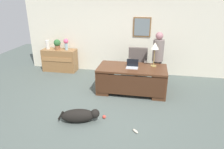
{
  "coord_description": "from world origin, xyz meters",
  "views": [
    {
      "loc": [
        0.95,
        -4.44,
        2.63
      ],
      "look_at": [
        0.04,
        0.3,
        0.75
      ],
      "focal_mm": 33.17,
      "sensor_mm": 36.0,
      "label": 1
    }
  ],
  "objects_px": {
    "laptop": "(132,66)",
    "person_standing": "(158,59)",
    "armchair": "(137,66)",
    "dog_toy_ball": "(104,117)",
    "credenza": "(60,60)",
    "dog_toy_bone": "(135,131)",
    "desk": "(132,79)",
    "desk_lamp": "(155,47)",
    "dog_lying": "(80,115)",
    "vase_empty": "(48,45)",
    "vase_with_flowers": "(66,43)",
    "potted_plant": "(57,44)"
  },
  "relations": [
    {
      "from": "person_standing",
      "to": "dog_toy_bone",
      "type": "bearing_deg",
      "value": -99.36
    },
    {
      "from": "credenza",
      "to": "dog_lying",
      "type": "bearing_deg",
      "value": -59.33
    },
    {
      "from": "dog_lying",
      "to": "laptop",
      "type": "height_order",
      "value": "laptop"
    },
    {
      "from": "desk",
      "to": "dog_toy_bone",
      "type": "xyz_separation_m",
      "value": [
        0.28,
        -1.85,
        -0.38
      ]
    },
    {
      "from": "credenza",
      "to": "desk_lamp",
      "type": "relative_size",
      "value": 1.78
    },
    {
      "from": "laptop",
      "to": "vase_empty",
      "type": "height_order",
      "value": "vase_empty"
    },
    {
      "from": "desk",
      "to": "vase_with_flowers",
      "type": "xyz_separation_m",
      "value": [
        -2.45,
        1.3,
        0.63
      ]
    },
    {
      "from": "credenza",
      "to": "dog_toy_ball",
      "type": "xyz_separation_m",
      "value": [
        2.28,
        -2.78,
        -0.36
      ]
    },
    {
      "from": "armchair",
      "to": "person_standing",
      "type": "height_order",
      "value": "person_standing"
    },
    {
      "from": "dog_lying",
      "to": "dog_toy_ball",
      "type": "distance_m",
      "value": 0.55
    },
    {
      "from": "vase_empty",
      "to": "dog_toy_bone",
      "type": "xyz_separation_m",
      "value": [
        3.43,
        -3.16,
        -0.93
      ]
    },
    {
      "from": "credenza",
      "to": "dog_toy_bone",
      "type": "bearing_deg",
      "value": -46.32
    },
    {
      "from": "desk",
      "to": "dog_toy_bone",
      "type": "bearing_deg",
      "value": -81.55
    },
    {
      "from": "credenza",
      "to": "laptop",
      "type": "xyz_separation_m",
      "value": [
        2.74,
        -1.3,
        0.4
      ]
    },
    {
      "from": "credenza",
      "to": "dog_lying",
      "type": "relative_size",
      "value": 1.34
    },
    {
      "from": "armchair",
      "to": "dog_toy_ball",
      "type": "distance_m",
      "value": 2.52
    },
    {
      "from": "dog_toy_ball",
      "to": "vase_empty",
      "type": "bearing_deg",
      "value": 134.01
    },
    {
      "from": "dog_lying",
      "to": "dog_toy_bone",
      "type": "xyz_separation_m",
      "value": [
        1.23,
        -0.15,
        -0.13
      ]
    },
    {
      "from": "desk",
      "to": "desk_lamp",
      "type": "xyz_separation_m",
      "value": [
        0.58,
        0.22,
        0.88
      ]
    },
    {
      "from": "vase_empty",
      "to": "dog_toy_ball",
      "type": "distance_m",
      "value": 3.98
    },
    {
      "from": "armchair",
      "to": "laptop",
      "type": "xyz_separation_m",
      "value": [
        -0.08,
        -0.94,
        0.33
      ]
    },
    {
      "from": "desk",
      "to": "person_standing",
      "type": "xyz_separation_m",
      "value": [
        0.69,
        0.65,
        0.43
      ]
    },
    {
      "from": "person_standing",
      "to": "vase_empty",
      "type": "xyz_separation_m",
      "value": [
        -3.84,
        0.66,
        0.11
      ]
    },
    {
      "from": "person_standing",
      "to": "desk_lamp",
      "type": "distance_m",
      "value": 0.62
    },
    {
      "from": "vase_with_flowers",
      "to": "dog_toy_bone",
      "type": "height_order",
      "value": "vase_with_flowers"
    },
    {
      "from": "vase_with_flowers",
      "to": "dog_toy_ball",
      "type": "distance_m",
      "value": 3.56
    },
    {
      "from": "person_standing",
      "to": "vase_empty",
      "type": "bearing_deg",
      "value": 170.32
    },
    {
      "from": "desk",
      "to": "person_standing",
      "type": "height_order",
      "value": "person_standing"
    },
    {
      "from": "laptop",
      "to": "person_standing",
      "type": "bearing_deg",
      "value": 43.13
    },
    {
      "from": "desk",
      "to": "potted_plant",
      "type": "xyz_separation_m",
      "value": [
        -2.78,
        1.3,
        0.59
      ]
    },
    {
      "from": "dog_lying",
      "to": "vase_empty",
      "type": "relative_size",
      "value": 2.84
    },
    {
      "from": "dog_lying",
      "to": "desk_lamp",
      "type": "height_order",
      "value": "desk_lamp"
    },
    {
      "from": "dog_toy_bone",
      "to": "desk",
      "type": "bearing_deg",
      "value": 98.45
    },
    {
      "from": "potted_plant",
      "to": "armchair",
      "type": "bearing_deg",
      "value": -7.15
    },
    {
      "from": "dog_lying",
      "to": "laptop",
      "type": "xyz_separation_m",
      "value": [
        0.96,
        1.71,
        0.64
      ]
    },
    {
      "from": "armchair",
      "to": "desk_lamp",
      "type": "distance_m",
      "value": 1.19
    },
    {
      "from": "vase_with_flowers",
      "to": "vase_empty",
      "type": "height_order",
      "value": "vase_with_flowers"
    },
    {
      "from": "credenza",
      "to": "potted_plant",
      "type": "distance_m",
      "value": 0.6
    },
    {
      "from": "dog_toy_ball",
      "to": "dog_toy_bone",
      "type": "distance_m",
      "value": 0.83
    },
    {
      "from": "desk",
      "to": "vase_empty",
      "type": "height_order",
      "value": "vase_empty"
    },
    {
      "from": "laptop",
      "to": "vase_empty",
      "type": "xyz_separation_m",
      "value": [
        -3.16,
        1.3,
        0.15
      ]
    },
    {
      "from": "dog_lying",
      "to": "potted_plant",
      "type": "xyz_separation_m",
      "value": [
        -1.83,
        3.01,
        0.84
      ]
    },
    {
      "from": "laptop",
      "to": "vase_empty",
      "type": "bearing_deg",
      "value": 157.64
    },
    {
      "from": "armchair",
      "to": "dog_toy_ball",
      "type": "relative_size",
      "value": 13.49
    },
    {
      "from": "dog_lying",
      "to": "desk_lamp",
      "type": "distance_m",
      "value": 2.71
    },
    {
      "from": "desk_lamp",
      "to": "person_standing",
      "type": "bearing_deg",
      "value": 75.3
    },
    {
      "from": "vase_empty",
      "to": "dog_toy_bone",
      "type": "bearing_deg",
      "value": -42.65
    },
    {
      "from": "person_standing",
      "to": "dog_lying",
      "type": "xyz_separation_m",
      "value": [
        -1.64,
        -2.35,
        -0.68
      ]
    },
    {
      "from": "armchair",
      "to": "vase_empty",
      "type": "distance_m",
      "value": 3.29
    },
    {
      "from": "credenza",
      "to": "vase_with_flowers",
      "type": "distance_m",
      "value": 0.7
    }
  ]
}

